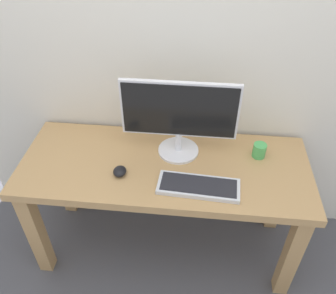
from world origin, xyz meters
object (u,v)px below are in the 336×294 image
(monitor, at_px, (179,116))
(keyboard_primary, at_px, (198,186))
(mouse, at_px, (120,171))
(desk, at_px, (164,180))
(coffee_mug, at_px, (259,150))

(monitor, bearing_deg, keyboard_primary, -66.26)
(monitor, distance_m, mouse, 0.42)
(desk, relative_size, monitor, 2.55)
(monitor, xyz_separation_m, coffee_mug, (0.44, -0.00, -0.20))
(desk, bearing_deg, mouse, -155.12)
(keyboard_primary, xyz_separation_m, coffee_mug, (0.32, 0.28, 0.03))
(monitor, relative_size, coffee_mug, 7.59)
(coffee_mug, bearing_deg, monitor, 179.86)
(desk, distance_m, mouse, 0.28)
(desk, distance_m, monitor, 0.38)
(keyboard_primary, xyz_separation_m, mouse, (-0.41, 0.06, 0.01))
(desk, bearing_deg, coffee_mug, 13.04)
(mouse, bearing_deg, coffee_mug, 16.28)
(desk, height_order, coffee_mug, coffee_mug)
(desk, distance_m, keyboard_primary, 0.28)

